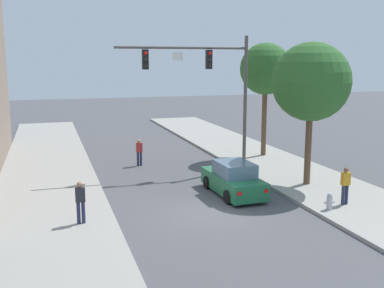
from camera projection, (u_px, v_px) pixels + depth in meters
The scene contains 11 objects.
ground_plane at pixel (211, 212), 19.29m from camera, with size 120.00×120.00×0.00m, color #4C4C51.
sidewalk_left at pixel (50, 227), 17.35m from camera, with size 5.00×60.00×0.15m, color #99968E.
sidewalk_right at pixel (344, 197), 21.21m from camera, with size 5.00×60.00×0.15m, color #99968E.
traffic_signal_mast at pixel (210, 77), 25.62m from camera, with size 7.58×0.38×7.50m.
car_lead_green at pixel (233, 180), 21.73m from camera, with size 1.92×4.28×1.60m.
pedestrian_sidewalk_left_walker at pixel (80, 200), 17.43m from camera, with size 0.36×0.22×1.64m.
pedestrian_crossing_road at pixel (139, 151), 27.62m from camera, with size 0.36×0.22×1.64m.
pedestrian_sidewalk_right_walker at pixel (345, 184), 19.75m from camera, with size 0.36×0.22×1.64m.
fire_hydrant at pixel (330, 201), 19.15m from camera, with size 0.48×0.24×0.72m.
street_tree_nearest at pixel (311, 82), 22.30m from camera, with size 3.85×3.85×7.03m.
street_tree_second at pixel (266, 69), 29.17m from camera, with size 3.28×3.28×7.23m.
Camera 1 is at (-6.36, -17.34, 6.32)m, focal length 42.99 mm.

